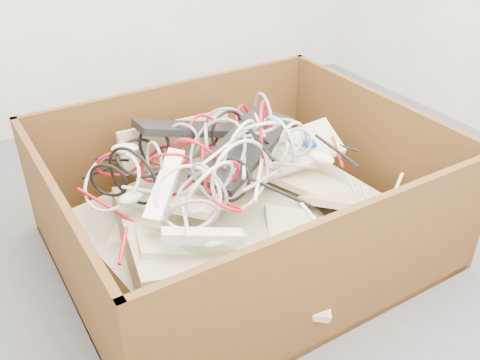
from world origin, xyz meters
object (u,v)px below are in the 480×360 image
vga_plug (309,144)px  power_strip_right (203,236)px  cardboard_box (238,222)px  power_strip_left (165,186)px

vga_plug → power_strip_right: bearing=-146.6°
cardboard_box → power_strip_right: bearing=-139.0°
cardboard_box → power_strip_left: size_ratio=4.17×
power_strip_left → vga_plug: size_ratio=7.08×
cardboard_box → vga_plug: size_ratio=29.51×
power_strip_left → cardboard_box: bearing=-50.7°
power_strip_left → vga_plug: bearing=-46.2°
cardboard_box → power_strip_right: 0.41m
power_strip_right → cardboard_box: bearing=61.0°
cardboard_box → vga_plug: bearing=5.4°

